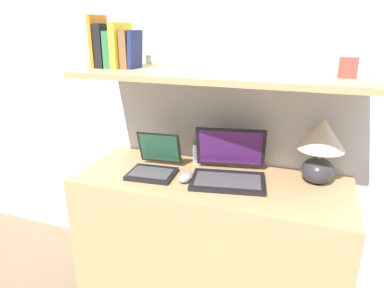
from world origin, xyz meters
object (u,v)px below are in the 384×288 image
object	(u,v)px
laptop_large	(229,170)
router_box	(202,151)
computer_mouse	(186,177)
book_brown	(129,50)
book_black	(106,46)
book_orange	(99,41)
book_navy	(135,50)
book_green	(114,49)
table_lamp	(321,145)
shelf_gadget	(348,67)
book_yellow	(121,46)
laptop_small	(154,165)

from	to	relation	value
laptop_large	router_box	distance (m)	0.25
computer_mouse	book_brown	size ratio (longest dim) A/B	0.61
book_black	book_brown	world-z (taller)	book_black
laptop_large	book_orange	distance (m)	0.94
book_navy	book_brown	bearing A→B (deg)	180.00
router_box	book_brown	world-z (taller)	book_brown
book_green	router_box	bearing A→B (deg)	15.19
table_lamp	book_orange	size ratio (longest dim) A/B	1.24
book_green	shelf_gadget	size ratio (longest dim) A/B	2.18
table_lamp	book_black	bearing A→B (deg)	-176.30
book_green	book_navy	bearing A→B (deg)	0.00
table_lamp	book_yellow	world-z (taller)	book_yellow
table_lamp	shelf_gadget	xyz separation A→B (m)	(0.06, -0.07, 0.37)
laptop_small	book_green	bearing A→B (deg)	159.60
book_green	shelf_gadget	world-z (taller)	book_green
table_lamp	book_orange	distance (m)	1.23
computer_mouse	shelf_gadget	xyz separation A→B (m)	(0.67, 0.14, 0.54)
book_brown	book_navy	world-z (taller)	book_navy
laptop_small	book_orange	bearing A→B (deg)	164.58
laptop_large	book_brown	bearing A→B (deg)	175.86
laptop_large	book_yellow	size ratio (longest dim) A/B	1.82
book_orange	book_yellow	size ratio (longest dim) A/B	1.16
shelf_gadget	laptop_small	bearing A→B (deg)	-173.70
table_lamp	book_black	distance (m)	1.18
computer_mouse	router_box	world-z (taller)	router_box
table_lamp	router_box	xyz separation A→B (m)	(-0.60, 0.05, -0.12)
table_lamp	book_brown	distance (m)	1.05
book_black	book_yellow	size ratio (longest dim) A/B	0.97
table_lamp	book_orange	bearing A→B (deg)	-176.43
book_black	book_green	world-z (taller)	book_black
table_lamp	book_orange	world-z (taller)	book_orange
laptop_small	shelf_gadget	world-z (taller)	shelf_gadget
book_orange	book_green	world-z (taller)	book_orange
laptop_small	book_orange	xyz separation A→B (m)	(-0.34, 0.09, 0.61)
book_brown	router_box	bearing A→B (deg)	18.63
laptop_small	book_yellow	size ratio (longest dim) A/B	1.21
table_lamp	book_yellow	distance (m)	1.10
computer_mouse	book_black	size ratio (longest dim) A/B	0.52
laptop_large	router_box	size ratio (longest dim) A/B	2.79
laptop_small	book_navy	xyz separation A→B (m)	(-0.13, 0.09, 0.57)
table_lamp	book_black	world-z (taller)	book_black
shelf_gadget	computer_mouse	bearing A→B (deg)	-168.45
laptop_large	book_black	bearing A→B (deg)	176.67
laptop_small	shelf_gadget	size ratio (longest dim) A/B	3.22
book_green	laptop_large	bearing A→B (deg)	-3.58
book_yellow	book_navy	distance (m)	0.08
laptop_small	router_box	bearing A→B (deg)	48.62
book_green	table_lamp	bearing A→B (deg)	3.87
router_box	book_yellow	distance (m)	0.70
book_black	shelf_gadget	bearing A→B (deg)	0.00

